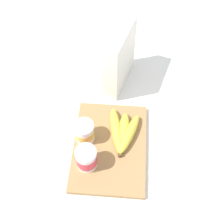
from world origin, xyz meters
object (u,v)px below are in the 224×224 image
at_px(cutting_board, 110,147).
at_px(banana_bunch, 123,132).
at_px(cereal_box, 119,58).
at_px(yogurt_cup_back, 84,132).
at_px(yogurt_cup_front, 87,158).

xyz_separation_m(cutting_board, banana_bunch, (0.05, -0.04, 0.03)).
height_order(cereal_box, banana_bunch, cereal_box).
bearing_deg(cutting_board, yogurt_cup_back, 74.42).
distance_m(cutting_board, banana_bunch, 0.07).
xyz_separation_m(yogurt_cup_back, banana_bunch, (0.02, -0.13, -0.02)).
bearing_deg(yogurt_cup_front, cereal_box, -11.83).
height_order(cutting_board, yogurt_cup_back, yogurt_cup_back).
height_order(cutting_board, yogurt_cup_front, yogurt_cup_front).
relative_size(cutting_board, cereal_box, 1.32).
distance_m(cereal_box, banana_bunch, 0.28).
bearing_deg(yogurt_cup_front, yogurt_cup_back, 11.20).
distance_m(yogurt_cup_back, banana_bunch, 0.13).
distance_m(yogurt_cup_front, yogurt_cup_back, 0.10).
bearing_deg(banana_bunch, yogurt_cup_front, 137.48).
height_order(cereal_box, yogurt_cup_front, cereal_box).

